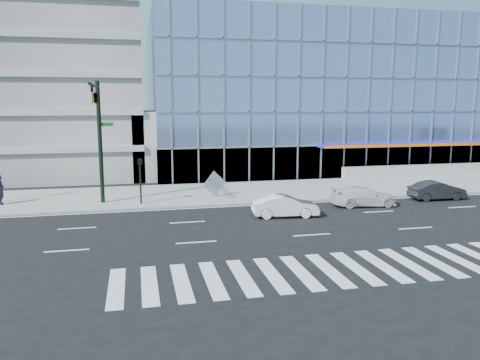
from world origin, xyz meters
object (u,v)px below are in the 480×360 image
object	(u,v)px
pedestrian	(1,190)
tilted_panel	(215,184)
white_suv	(364,196)
dark_sedan	(437,191)
traffic_signal	(97,112)
ped_signal_post	(140,174)
white_sedan	(285,206)

from	to	relation	value
pedestrian	tilted_panel	distance (m)	14.12
white_suv	dark_sedan	bearing A→B (deg)	-78.60
dark_sedan	tilted_panel	distance (m)	15.69
tilted_panel	traffic_signal	bearing A→B (deg)	173.21
tilted_panel	ped_signal_post	bearing A→B (deg)	175.27
white_sedan	pedestrian	world-z (taller)	pedestrian
dark_sedan	white_sedan	bearing A→B (deg)	102.87
ped_signal_post	pedestrian	bearing A→B (deg)	168.49
traffic_signal	white_suv	distance (m)	17.98
dark_sedan	tilted_panel	world-z (taller)	tilted_panel
tilted_panel	white_suv	bearing A→B (deg)	-45.79
ped_signal_post	pedestrian	xyz separation A→B (m)	(-8.96, 1.82, -1.01)
white_suv	tilted_panel	distance (m)	10.28
white_sedan	tilted_panel	world-z (taller)	tilted_panel
pedestrian	traffic_signal	bearing A→B (deg)	-115.79
traffic_signal	dark_sedan	size ratio (longest dim) A/B	2.04
traffic_signal	dark_sedan	world-z (taller)	traffic_signal
ped_signal_post	white_suv	world-z (taller)	ped_signal_post
white_suv	tilted_panel	size ratio (longest dim) A/B	3.36
white_sedan	pedestrian	size ratio (longest dim) A/B	2.02
white_sedan	dark_sedan	xyz separation A→B (m)	(12.00, 2.45, -0.01)
traffic_signal	pedestrian	xyz separation A→B (m)	(-6.46, 2.20, -5.03)
pedestrian	white_suv	bearing A→B (deg)	-109.01
dark_sedan	ped_signal_post	bearing A→B (deg)	84.59
ped_signal_post	white_suv	distance (m)	14.80
traffic_signal	white_suv	size ratio (longest dim) A/B	1.83
ped_signal_post	traffic_signal	bearing A→B (deg)	-171.48
ped_signal_post	pedestrian	world-z (taller)	ped_signal_post
white_suv	white_sedan	world-z (taller)	white_sedan
ped_signal_post	dark_sedan	xyz separation A→B (m)	(20.38, -2.41, -1.49)
white_suv	dark_sedan	size ratio (longest dim) A/B	1.11
pedestrian	white_sedan	bearing A→B (deg)	-118.08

